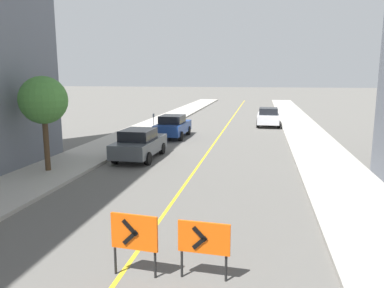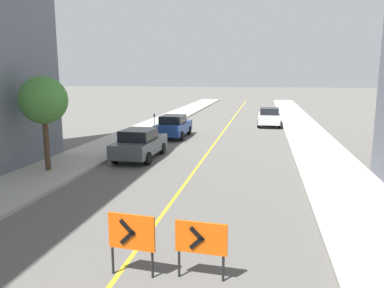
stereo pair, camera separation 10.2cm
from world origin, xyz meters
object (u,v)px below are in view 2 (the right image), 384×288
(parking_meter_far_curb, at_px, (154,119))
(parked_car_curb_far, at_px, (269,117))
(arrow_barricade_secondary, at_px, (201,240))
(parked_car_curb_near, at_px, (140,144))
(street_tree_left_near, at_px, (43,101))
(parked_car_curb_mid, at_px, (173,126))
(arrow_barricade_primary, at_px, (131,234))

(parking_meter_far_curb, bearing_deg, parked_car_curb_far, 34.69)
(arrow_barricade_secondary, bearing_deg, parked_car_curb_far, 89.88)
(parked_car_curb_near, distance_m, parked_car_curb_far, 16.03)
(parked_car_curb_near, distance_m, street_tree_left_near, 5.36)
(street_tree_left_near, bearing_deg, parked_car_curb_far, 61.20)
(parked_car_curb_mid, bearing_deg, arrow_barricade_primary, -78.23)
(arrow_barricade_secondary, distance_m, parked_car_curb_near, 12.26)
(parking_meter_far_curb, bearing_deg, arrow_barricade_secondary, -70.81)
(arrow_barricade_primary, distance_m, parked_car_curb_mid, 18.67)
(arrow_barricade_secondary, distance_m, parked_car_curb_far, 25.68)
(parking_meter_far_curb, bearing_deg, street_tree_left_near, -96.47)
(parked_car_curb_near, bearing_deg, arrow_barricade_secondary, -64.14)
(parked_car_curb_mid, xyz_separation_m, street_tree_left_near, (-3.22, -10.68, 2.46))
(arrow_barricade_primary, xyz_separation_m, parking_meter_far_curb, (-5.36, 19.83, 0.16))
(arrow_barricade_secondary, distance_m, street_tree_left_near, 11.39)
(arrow_barricade_primary, relative_size, parked_car_curb_near, 0.33)
(arrow_barricade_primary, bearing_deg, parked_car_curb_mid, 106.41)
(arrow_barricade_primary, xyz_separation_m, parked_car_curb_far, (3.22, 25.76, -0.17))
(parked_car_curb_far, xyz_separation_m, street_tree_left_near, (-9.95, -18.10, 2.46))
(parked_car_curb_far, height_order, parking_meter_far_curb, parked_car_curb_far)
(parked_car_curb_near, relative_size, parking_meter_far_curb, 3.12)
(parking_meter_far_curb, xyz_separation_m, street_tree_left_near, (-1.38, -12.17, 2.13))
(parked_car_curb_mid, distance_m, parking_meter_far_curb, 2.39)
(arrow_barricade_secondary, bearing_deg, street_tree_left_near, 141.32)
(arrow_barricade_secondary, height_order, parked_car_curb_mid, parked_car_curb_mid)
(parked_car_curb_mid, bearing_deg, arrow_barricade_secondary, -73.68)
(arrow_barricade_primary, bearing_deg, parked_car_curb_near, 113.45)
(arrow_barricade_primary, height_order, parked_car_curb_mid, parked_car_curb_mid)
(parked_car_curb_far, distance_m, street_tree_left_near, 20.80)
(parked_car_curb_near, bearing_deg, street_tree_left_near, -129.46)
(arrow_barricade_primary, bearing_deg, parked_car_curb_far, 88.45)
(arrow_barricade_primary, distance_m, parking_meter_far_curb, 20.54)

